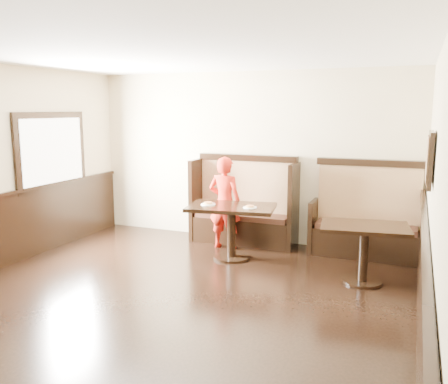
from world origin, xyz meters
The scene contains 9 objects.
ground centered at (0.00, 0.00, 0.00)m, with size 7.00×7.00×0.00m, color black.
room_shell centered at (-0.30, 0.28, 0.67)m, with size 7.00×7.00×7.00m.
booth_main centered at (0.00, 3.30, 0.53)m, with size 1.75×0.72×1.45m.
booth_neighbor centered at (1.95, 3.29, 0.48)m, with size 1.65×0.72×1.45m.
table_main centered at (0.12, 2.39, 0.61)m, with size 1.36×0.97×0.80m.
table_neighbor centered at (2.04, 2.09, 0.56)m, with size 1.17×0.85×0.75m.
child centered at (-0.17, 2.85, 0.73)m, with size 0.53×0.35×1.47m, color red.
pizza_plate_left centered at (-0.22, 2.32, 0.81)m, with size 0.22×0.22×0.04m.
pizza_plate_right centered at (0.42, 2.34, 0.81)m, with size 0.20×0.20×0.04m.
Camera 1 is at (2.58, -3.94, 2.19)m, focal length 38.00 mm.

